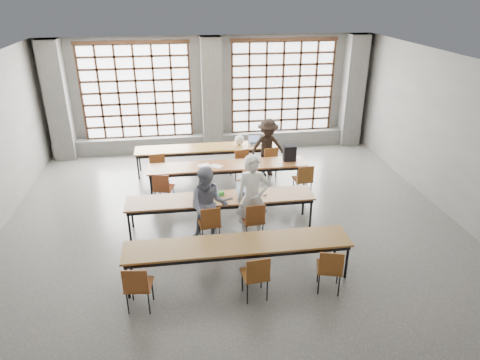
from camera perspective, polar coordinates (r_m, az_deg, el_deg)
name	(u,v)px	position (r m, az deg, el deg)	size (l,w,h in m)	color
floor	(235,236)	(9.15, -0.69, -7.48)	(11.00, 11.00, 0.00)	#4A4A48
ceiling	(234,68)	(7.86, -0.82, 14.66)	(11.00, 11.00, 0.00)	silver
wall_back	(211,94)	(13.58, -3.87, 11.37)	(10.00, 10.00, 0.00)	#5C5C5A
wall_right	(470,147)	(10.23, 28.30, 3.92)	(11.00, 11.00, 0.00)	#5C5C5A
column_left	(58,101)	(13.72, -23.13, 9.60)	(0.60, 0.55, 3.50)	#555452
column_mid	(212,96)	(13.30, -3.77, 11.09)	(0.60, 0.55, 3.50)	#555452
column_right	(353,91)	(14.36, 14.79, 11.36)	(0.60, 0.55, 3.50)	#555452
window_left	(137,92)	(13.49, -13.62, 11.31)	(3.32, 0.12, 3.00)	white
window_right	(282,87)	(13.82, 5.69, 12.18)	(3.32, 0.12, 3.00)	white
sill_ledge	(213,142)	(13.81, -3.63, 5.11)	(9.80, 0.35, 0.50)	#555452
desk_row_a	(208,149)	(12.01, -4.32, 4.13)	(4.00, 0.70, 0.73)	brown
desk_row_b	(228,167)	(10.79, -1.63, 1.75)	(4.00, 0.70, 0.73)	brown
desk_row_c	(221,200)	(9.14, -2.57, -2.71)	(4.00, 0.70, 0.73)	brown
desk_row_d	(238,246)	(7.61, -0.23, -8.84)	(4.00, 0.70, 0.73)	brown
chair_back_left	(157,165)	(11.47, -10.99, 2.02)	(0.48, 0.48, 0.88)	brown
chair_back_mid	(240,160)	(11.55, 0.00, 2.67)	(0.52, 0.52, 0.88)	brown
chair_back_right	(269,159)	(11.68, 3.88, 2.87)	(0.51, 0.51, 0.88)	brown
chair_mid_left	(163,186)	(10.22, -10.26, -0.80)	(0.52, 0.52, 0.88)	maroon
chair_mid_centre	(248,181)	(10.33, 1.11, -0.12)	(0.52, 0.52, 0.88)	brown
chair_mid_right	(304,178)	(10.62, 8.50, 0.33)	(0.45, 0.45, 0.88)	brown
chair_front_left	(210,221)	(8.64, -4.05, -5.49)	(0.46, 0.47, 0.88)	brown
chair_front_right	(254,218)	(8.73, 1.86, -5.08)	(0.46, 0.46, 0.88)	brown
chair_near_left	(137,284)	(7.17, -13.51, -13.29)	(0.47, 0.47, 0.88)	brown
chair_near_mid	(256,273)	(7.21, 2.17, -12.28)	(0.46, 0.46, 0.88)	brown
chair_near_right	(330,266)	(7.51, 11.93, -11.18)	(0.52, 0.52, 0.88)	brown
student_male	(253,198)	(8.66, 1.70, -2.47)	(0.67, 0.44, 1.84)	white
student_female	(208,206)	(8.61, -4.23, -3.44)	(0.80, 0.62, 1.64)	#1A254E
student_back	(268,148)	(11.70, 3.70, 4.33)	(1.04, 0.60, 1.61)	black
laptop_front	(245,191)	(9.25, 0.70, -1.48)	(0.39, 0.34, 0.26)	silver
laptop_back	(255,141)	(12.22, 1.97, 5.19)	(0.36, 0.31, 0.26)	silver
mouse	(265,194)	(9.22, 3.32, -1.91)	(0.10, 0.06, 0.04)	silver
green_box	(218,194)	(9.16, -2.95, -1.89)	(0.25, 0.09, 0.09)	green
phone	(230,199)	(9.04, -1.38, -2.52)	(0.13, 0.06, 0.01)	black
paper_sheet_a	(204,165)	(10.76, -4.84, 1.99)	(0.30, 0.21, 0.00)	white
paper_sheet_b	(216,166)	(10.69, -3.20, 1.88)	(0.30, 0.21, 0.00)	white
backpack	(290,153)	(11.02, 6.63, 3.58)	(0.32, 0.20, 0.40)	black
plastic_bag	(239,140)	(12.07, -0.09, 5.36)	(0.26, 0.21, 0.29)	white
red_pouch	(139,282)	(7.26, -13.36, -13.13)	(0.20, 0.08, 0.06)	#AA1C14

